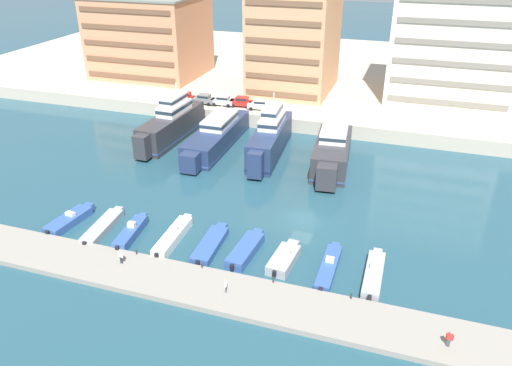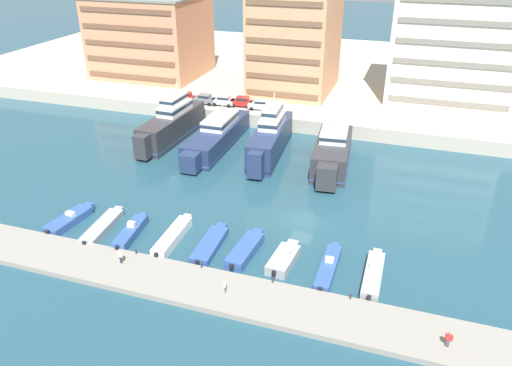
{
  "view_description": "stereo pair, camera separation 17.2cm",
  "coord_description": "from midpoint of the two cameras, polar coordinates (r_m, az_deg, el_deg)",
  "views": [
    {
      "loc": [
        10.73,
        -49.8,
        30.91
      ],
      "look_at": [
        -6.66,
        2.73,
        2.5
      ],
      "focal_mm": 35.0,
      "sensor_mm": 36.0,
      "label": 1
    },
    {
      "loc": [
        10.89,
        -49.74,
        30.91
      ],
      "look_at": [
        -6.66,
        2.73,
        2.5
      ],
      "focal_mm": 35.0,
      "sensor_mm": 36.0,
      "label": 2
    }
  ],
  "objects": [
    {
      "name": "pier_dock",
      "position": [
        47.15,
        0.74,
        -13.34
      ],
      "size": [
        120.0,
        5.71,
        0.57
      ],
      "primitive_type": "cube",
      "color": "gray",
      "rests_on": "ground"
    },
    {
      "name": "car_grey_left",
      "position": [
        91.83,
        -5.88,
        9.56
      ],
      "size": [
        4.11,
        1.93,
        1.8
      ],
      "color": "slate",
      "rests_on": "quay_promenade"
    },
    {
      "name": "yacht_charcoal_far_left",
      "position": [
        82.08,
        -9.55,
        6.67
      ],
      "size": [
        4.44,
        18.86,
        8.87
      ],
      "color": "#333338",
      "rests_on": "ground"
    },
    {
      "name": "yacht_navy_left",
      "position": [
        78.69,
        -4.45,
        5.43
      ],
      "size": [
        4.89,
        21.36,
        6.35
      ],
      "color": "navy",
      "rests_on": "ground"
    },
    {
      "name": "motorboat_blue_center",
      "position": [
        54.55,
        -5.15,
        -6.96
      ],
      "size": [
        2.33,
        7.94,
        0.85
      ],
      "color": "#33569E",
      "rests_on": "ground"
    },
    {
      "name": "pedestrian_far_side",
      "position": [
        44.78,
        21.28,
        -16.2
      ],
      "size": [
        0.6,
        0.27,
        1.57
      ],
      "color": "#4C515B",
      "rests_on": "pier_dock"
    },
    {
      "name": "car_red_center_left",
      "position": [
        89.97,
        -1.54,
        9.32
      ],
      "size": [
        4.21,
        2.15,
        1.8
      ],
      "color": "red",
      "rests_on": "quay_promenade"
    },
    {
      "name": "apartment_block_mid_left",
      "position": [
        97.76,
        22.03,
        15.51
      ],
      "size": [
        21.88,
        14.97,
        25.74
      ],
      "color": "silver",
      "rests_on": "quay_promenade"
    },
    {
      "name": "motorboat_grey_left",
      "position": [
        59.92,
        -17.03,
        -4.75
      ],
      "size": [
        2.41,
        8.24,
        0.87
      ],
      "color": "#9EA3A8",
      "rests_on": "ground"
    },
    {
      "name": "bollard_east",
      "position": [
        47.57,
        10.87,
        -12.54
      ],
      "size": [
        0.2,
        0.2,
        0.61
      ],
      "color": "#2D2D33",
      "rests_on": "pier_dock"
    },
    {
      "name": "car_red_far_left",
      "position": [
        93.45,
        -8.09,
        9.75
      ],
      "size": [
        4.14,
        2.01,
        1.8
      ],
      "color": "red",
      "rests_on": "quay_promenade"
    },
    {
      "name": "yacht_charcoal_center_left",
      "position": [
        72.46,
        8.78,
        3.48
      ],
      "size": [
        6.11,
        17.25,
        6.98
      ],
      "color": "#333338",
      "rests_on": "ground"
    },
    {
      "name": "motorboat_blue_center_right",
      "position": [
        53.21,
        -1.1,
        -7.63
      ],
      "size": [
        2.4,
        7.42,
        1.09
      ],
      "color": "#33569E",
      "rests_on": "ground"
    },
    {
      "name": "motorboat_white_center_left",
      "position": [
        56.11,
        -9.37,
        -6.0
      ],
      "size": [
        1.84,
        8.46,
        1.57
      ],
      "color": "white",
      "rests_on": "ground"
    },
    {
      "name": "motorboat_blue_far_left",
      "position": [
        62.42,
        -20.44,
        -3.9
      ],
      "size": [
        2.65,
        7.31,
        1.33
      ],
      "color": "#33569E",
      "rests_on": "ground"
    },
    {
      "name": "car_silver_mid_left",
      "position": [
        90.68,
        -3.71,
        9.42
      ],
      "size": [
        4.18,
        2.08,
        1.8
      ],
      "color": "#B7BCC1",
      "rests_on": "quay_promenade"
    },
    {
      "name": "apartment_block_far_left",
      "position": [
        112.36,
        -11.89,
        16.21
      ],
      "size": [
        22.0,
        18.33,
        18.39
      ],
      "color": "tan",
      "rests_on": "quay_promenade"
    },
    {
      "name": "motorboat_blue_right",
      "position": [
        51.56,
        8.37,
        -9.45
      ],
      "size": [
        1.55,
        8.37,
        1.22
      ],
      "color": "#33569E",
      "rests_on": "ground"
    },
    {
      "name": "yacht_navy_mid_left",
      "position": [
        75.38,
        1.71,
        5.21
      ],
      "size": [
        4.88,
        18.97,
        9.04
      ],
      "color": "navy",
      "rests_on": "ground"
    },
    {
      "name": "bollard_east_mid",
      "position": [
        48.62,
        2.04,
        -10.97
      ],
      "size": [
        0.2,
        0.2,
        0.61
      ],
      "color": "#2D2D33",
      "rests_on": "pier_dock"
    },
    {
      "name": "pedestrian_mid_deck",
      "position": [
        47.19,
        -3.46,
        -11.46
      ],
      "size": [
        0.35,
        0.56,
        1.55
      ],
      "color": "#4C515B",
      "rests_on": "pier_dock"
    },
    {
      "name": "quay_promenade",
      "position": [
        116.25,
        12.81,
        11.7
      ],
      "size": [
        180.0,
        70.0,
        2.36
      ],
      "primitive_type": "cube",
      "color": "#BCB29E",
      "rests_on": "ground"
    },
    {
      "name": "motorboat_grey_mid_right",
      "position": [
        51.95,
        3.3,
        -8.63
      ],
      "size": [
        2.56,
        6.19,
        1.59
      ],
      "color": "#9EA3A8",
      "rests_on": "ground"
    },
    {
      "name": "car_white_center",
      "position": [
        88.32,
        0.56,
        8.98
      ],
      "size": [
        4.23,
        2.2,
        1.8
      ],
      "color": "white",
      "rests_on": "quay_promenade"
    },
    {
      "name": "ground_plane",
      "position": [
        59.58,
        5.35,
        -4.21
      ],
      "size": [
        400.0,
        400.0,
        0.0
      ],
      "primitive_type": "plane",
      "color": "#234C5B"
    },
    {
      "name": "motorboat_grey_far_right",
      "position": [
        51.13,
        13.36,
        -10.14
      ],
      "size": [
        1.74,
        8.14,
        1.48
      ],
      "color": "#9EA3A8",
      "rests_on": "ground"
    },
    {
      "name": "bollard_west_mid",
      "position": [
        50.75,
        -6.15,
        -9.27
      ],
      "size": [
        0.2,
        0.2,
        0.61
      ],
      "color": "#2D2D33",
      "rests_on": "pier_dock"
    },
    {
      "name": "pedestrian_near_edge",
      "position": [
        52.47,
        -15.18,
        -7.95
      ],
      "size": [
        0.62,
        0.35,
        1.66
      ],
      "color": "#282D3D",
      "rests_on": "pier_dock"
    },
    {
      "name": "apartment_block_left",
      "position": [
        97.76,
        4.64,
        17.83
      ],
      "size": [
        14.9,
        17.98,
        27.51
      ],
      "color": "tan",
      "rests_on": "quay_promenade"
    },
    {
      "name": "motorboat_blue_mid_left",
      "position": [
        57.78,
        -14.01,
        -5.44
      ],
      "size": [
        2.24,
        7.3,
        1.63
      ],
      "color": "#33569E",
      "rests_on": "ground"
    },
    {
      "name": "bollard_west",
      "position": [
        53.84,
        -13.46,
        -7.57
      ],
      "size": [
        0.2,
        0.2,
        0.61
      ],
      "color": "#2D2D33",
      "rests_on": "pier_dock"
    }
  ]
}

